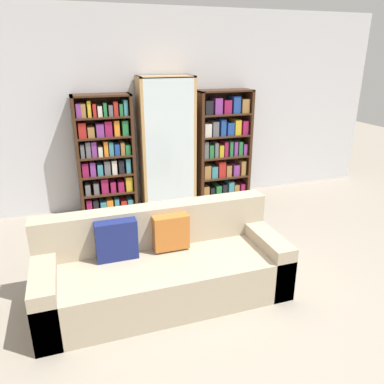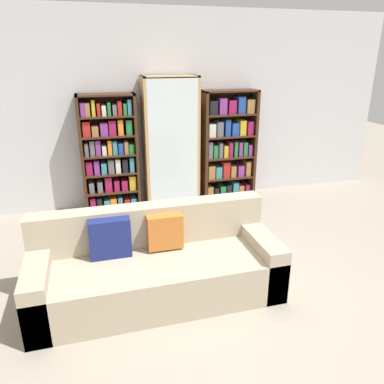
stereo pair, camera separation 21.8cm
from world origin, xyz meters
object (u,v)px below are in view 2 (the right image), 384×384
at_px(couch, 156,267).
at_px(bookshelf_left, 109,155).
at_px(display_cabinet, 171,143).
at_px(bookshelf_right, 228,147).
at_px(wine_bottle, 214,215).

xyz_separation_m(couch, bookshelf_left, (-0.22, 2.18, 0.52)).
relative_size(display_cabinet, bookshelf_right, 1.13).
bearing_deg(bookshelf_left, bookshelf_right, 0.01).
height_order(couch, display_cabinet, display_cabinet).
xyz_separation_m(display_cabinet, bookshelf_right, (0.87, 0.02, -0.12)).
bearing_deg(couch, bookshelf_right, 55.25).
bearing_deg(wine_bottle, couch, -128.93).
height_order(couch, bookshelf_left, bookshelf_left).
distance_m(couch, display_cabinet, 2.34).
height_order(bookshelf_right, wine_bottle, bookshelf_right).
xyz_separation_m(bookshelf_left, bookshelf_right, (1.73, 0.00, -0.00)).
bearing_deg(bookshelf_left, display_cabinet, -1.05).
height_order(display_cabinet, bookshelf_right, display_cabinet).
bearing_deg(bookshelf_left, couch, -84.16).
relative_size(bookshelf_left, wine_bottle, 4.09).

